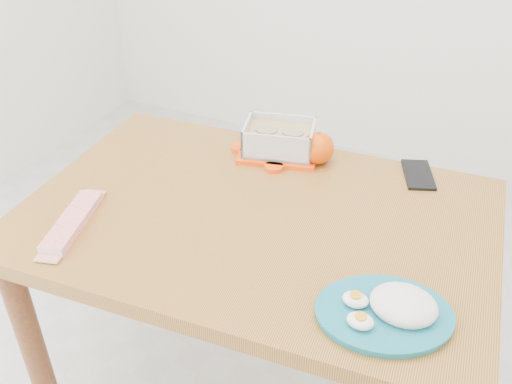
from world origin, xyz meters
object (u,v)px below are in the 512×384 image
at_px(food_container, 279,140).
at_px(dining_table, 256,250).
at_px(orange_fruit, 318,148).
at_px(smartphone, 418,175).
at_px(rice_plate, 391,309).

bearing_deg(food_container, dining_table, -91.74).
xyz_separation_m(dining_table, orange_fruit, (0.05, 0.28, 0.16)).
height_order(food_container, smartphone, food_container).
bearing_deg(smartphone, orange_fruit, 169.24).
height_order(dining_table, orange_fruit, orange_fruit).
relative_size(orange_fruit, smartphone, 0.63).
bearing_deg(dining_table, rice_plate, -31.92).
bearing_deg(rice_plate, dining_table, 131.07).
distance_m(food_container, smartphone, 0.38).
relative_size(dining_table, rice_plate, 3.50).
bearing_deg(rice_plate, orange_fruit, 102.67).
xyz_separation_m(orange_fruit, smartphone, (0.26, 0.05, -0.04)).
bearing_deg(orange_fruit, rice_plate, -56.21).
height_order(dining_table, rice_plate, rice_plate).
bearing_deg(food_container, smartphone, -6.87).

